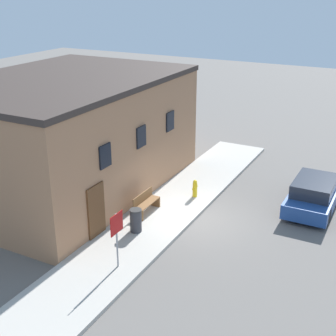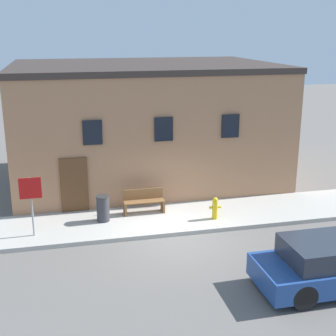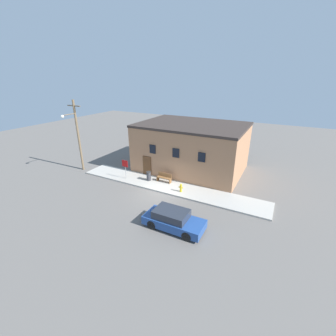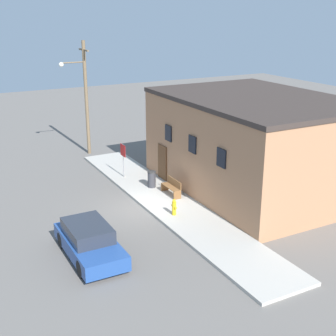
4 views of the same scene
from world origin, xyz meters
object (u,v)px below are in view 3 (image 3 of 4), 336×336
fire_hydrant (181,188)px  stop_sign (125,166)px  trash_bin (149,176)px  parked_car (173,220)px  utility_pole (77,134)px  bench (164,178)px

fire_hydrant → stop_sign: stop_sign is taller
trash_bin → parked_car: bearing=-45.1°
fire_hydrant → trash_bin: (-3.92, 0.71, 0.06)m
utility_pole → parked_car: (14.01, -4.67, -3.55)m
fire_hydrant → parked_car: 5.16m
fire_hydrant → trash_bin: bearing=169.7°
stop_sign → parked_car: size_ratio=0.47×
fire_hydrant → stop_sign: (-6.27, -0.01, 1.00)m
stop_sign → utility_pole: 6.64m
stop_sign → trash_bin: stop_sign is taller
bench → parked_car: 7.27m
bench → parked_car: (4.04, -6.05, 0.08)m
stop_sign → bench: stop_sign is taller
fire_hydrant → bench: size_ratio=0.54×
utility_pole → bench: bearing=7.9°
trash_bin → parked_car: (5.58, -5.59, 0.05)m
fire_hydrant → utility_pole: 12.88m
fire_hydrant → bench: bearing=153.9°
parked_car → utility_pole: bearing=161.6°
stop_sign → trash_bin: size_ratio=2.15×
stop_sign → trash_bin: (2.35, 0.72, -0.93)m
utility_pole → parked_car: bearing=-18.4°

